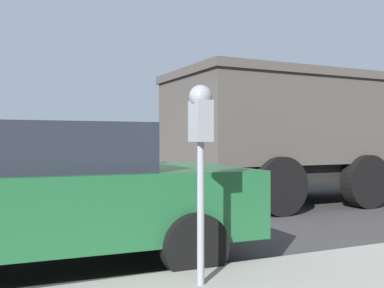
# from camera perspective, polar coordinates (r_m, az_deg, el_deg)

# --- Properties ---
(ground_plane) EXTENTS (220.00, 220.00, 0.00)m
(ground_plane) POSITION_cam_1_polar(r_m,az_deg,el_deg) (6.24, -13.75, -11.78)
(ground_plane) COLOR #3D3A3A
(parking_meter) EXTENTS (0.21, 0.19, 1.65)m
(parking_meter) POSITION_cam_1_polar(r_m,az_deg,el_deg) (3.69, 1.11, 1.56)
(parking_meter) COLOR gray
(parking_meter) RESTS_ON sidewalk
(car_green) EXTENTS (2.30, 4.49, 1.49)m
(car_green) POSITION_cam_1_polar(r_m,az_deg,el_deg) (4.91, -19.78, -5.73)
(car_green) COLOR #1E5B33
(car_green) RESTS_ON ground_plane
(dump_truck) EXTENTS (3.04, 8.36, 2.88)m
(dump_truck) POSITION_cam_1_polar(r_m,az_deg,el_deg) (10.88, 19.03, 1.92)
(dump_truck) COLOR black
(dump_truck) RESTS_ON ground_plane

